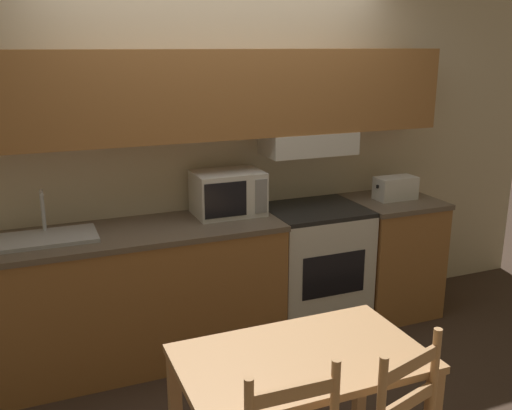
{
  "coord_description": "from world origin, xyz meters",
  "views": [
    {
      "loc": [
        -1.27,
        -3.79,
        2.04
      ],
      "look_at": [
        0.05,
        -0.56,
        1.06
      ],
      "focal_mm": 40.0,
      "sensor_mm": 36.0,
      "label": 1
    }
  ],
  "objects_px": {
    "microwave": "(228,193)",
    "sink_basin": "(46,237)",
    "dining_table": "(301,377)",
    "stove_range": "(314,267)",
    "toaster": "(395,188)"
  },
  "relations": [
    {
      "from": "microwave",
      "to": "dining_table",
      "type": "bearing_deg",
      "value": -98.03
    },
    {
      "from": "microwave",
      "to": "dining_table",
      "type": "distance_m",
      "value": 1.66
    },
    {
      "from": "microwave",
      "to": "sink_basin",
      "type": "bearing_deg",
      "value": -175.05
    },
    {
      "from": "toaster",
      "to": "sink_basin",
      "type": "bearing_deg",
      "value": 179.97
    },
    {
      "from": "microwave",
      "to": "toaster",
      "type": "xyz_separation_m",
      "value": [
        1.31,
        -0.1,
        -0.06
      ]
    },
    {
      "from": "sink_basin",
      "to": "dining_table",
      "type": "bearing_deg",
      "value": -56.65
    },
    {
      "from": "toaster",
      "to": "sink_basin",
      "type": "height_order",
      "value": "sink_basin"
    },
    {
      "from": "microwave",
      "to": "sink_basin",
      "type": "height_order",
      "value": "microwave"
    },
    {
      "from": "toaster",
      "to": "sink_basin",
      "type": "xyz_separation_m",
      "value": [
        -2.51,
        0.0,
        -0.07
      ]
    },
    {
      "from": "stove_range",
      "to": "microwave",
      "type": "bearing_deg",
      "value": 171.45
    },
    {
      "from": "sink_basin",
      "to": "stove_range",
      "type": "bearing_deg",
      "value": 0.27
    },
    {
      "from": "stove_range",
      "to": "dining_table",
      "type": "relative_size",
      "value": 0.83
    },
    {
      "from": "stove_range",
      "to": "dining_table",
      "type": "bearing_deg",
      "value": -119.89
    },
    {
      "from": "microwave",
      "to": "dining_table",
      "type": "relative_size",
      "value": 0.43
    },
    {
      "from": "dining_table",
      "to": "sink_basin",
      "type": "bearing_deg",
      "value": 123.35
    }
  ]
}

